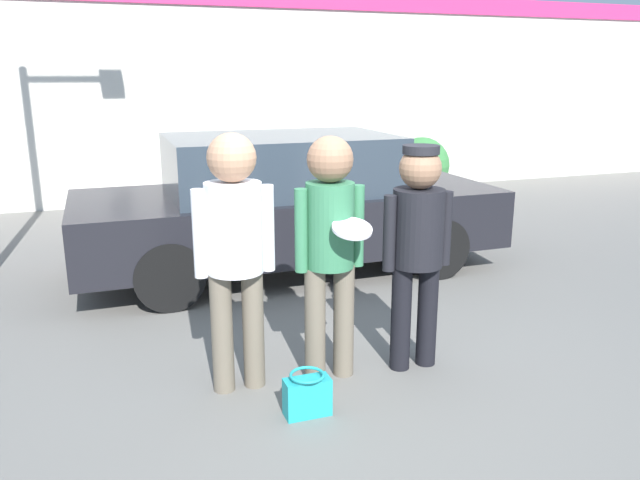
{
  "coord_description": "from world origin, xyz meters",
  "views": [
    {
      "loc": [
        -1.64,
        -3.98,
        2.15
      ],
      "look_at": [
        -0.17,
        0.14,
        0.98
      ],
      "focal_mm": 35.0,
      "sensor_mm": 36.0,
      "label": 1
    }
  ],
  "objects_px": {
    "person_right": "(417,237)",
    "shrub": "(421,165)",
    "handbag": "(307,395)",
    "person_left": "(234,239)",
    "parked_car_near": "(287,204)",
    "person_middle_with_frisbee": "(330,238)"
  },
  "relations": [
    {
      "from": "person_right",
      "to": "handbag",
      "type": "relative_size",
      "value": 5.57
    },
    {
      "from": "person_middle_with_frisbee",
      "to": "shrub",
      "type": "height_order",
      "value": "person_middle_with_frisbee"
    },
    {
      "from": "person_middle_with_frisbee",
      "to": "person_right",
      "type": "bearing_deg",
      "value": -4.27
    },
    {
      "from": "person_right",
      "to": "shrub",
      "type": "distance_m",
      "value": 7.26
    },
    {
      "from": "person_middle_with_frisbee",
      "to": "handbag",
      "type": "xyz_separation_m",
      "value": [
        -0.32,
        -0.46,
        -0.91
      ]
    },
    {
      "from": "person_left",
      "to": "parked_car_near",
      "type": "xyz_separation_m",
      "value": [
        1.11,
        2.51,
        -0.33
      ]
    },
    {
      "from": "person_middle_with_frisbee",
      "to": "person_right",
      "type": "xyz_separation_m",
      "value": [
        0.66,
        -0.05,
        -0.04
      ]
    },
    {
      "from": "person_middle_with_frisbee",
      "to": "handbag",
      "type": "bearing_deg",
      "value": -125.39
    },
    {
      "from": "person_left",
      "to": "handbag",
      "type": "xyz_separation_m",
      "value": [
        0.33,
        -0.52,
        -0.95
      ]
    },
    {
      "from": "person_left",
      "to": "person_right",
      "type": "xyz_separation_m",
      "value": [
        1.31,
        -0.11,
        -0.08
      ]
    },
    {
      "from": "person_right",
      "to": "handbag",
      "type": "height_order",
      "value": "person_right"
    },
    {
      "from": "parked_car_near",
      "to": "shrub",
      "type": "bearing_deg",
      "value": 45.16
    },
    {
      "from": "person_right",
      "to": "parked_car_near",
      "type": "xyz_separation_m",
      "value": [
        -0.2,
        2.61,
        -0.25
      ]
    },
    {
      "from": "person_middle_with_frisbee",
      "to": "handbag",
      "type": "distance_m",
      "value": 1.07
    },
    {
      "from": "person_left",
      "to": "handbag",
      "type": "height_order",
      "value": "person_left"
    },
    {
      "from": "person_middle_with_frisbee",
      "to": "shrub",
      "type": "relative_size",
      "value": 1.71
    },
    {
      "from": "person_left",
      "to": "shrub",
      "type": "bearing_deg",
      "value": 52.28
    },
    {
      "from": "person_right",
      "to": "parked_car_near",
      "type": "bearing_deg",
      "value": 94.37
    },
    {
      "from": "handbag",
      "to": "person_right",
      "type": "bearing_deg",
      "value": 22.53
    },
    {
      "from": "person_left",
      "to": "shrub",
      "type": "xyz_separation_m",
      "value": [
        4.82,
        6.23,
        -0.57
      ]
    },
    {
      "from": "person_right",
      "to": "shrub",
      "type": "xyz_separation_m",
      "value": [
        3.51,
        6.34,
        -0.5
      ]
    },
    {
      "from": "person_middle_with_frisbee",
      "to": "parked_car_near",
      "type": "bearing_deg",
      "value": 79.91
    }
  ]
}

